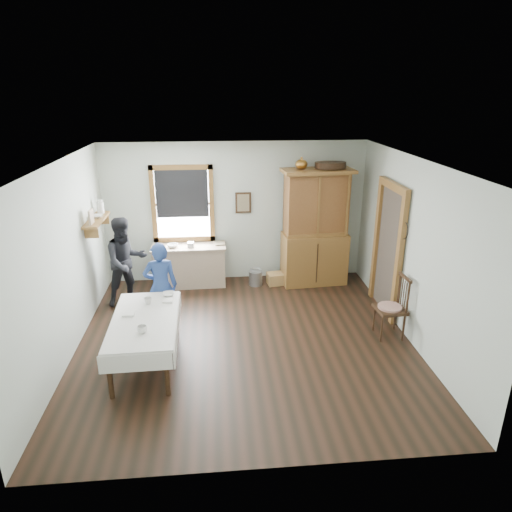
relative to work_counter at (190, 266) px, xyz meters
name	(u,v)px	position (x,y,z in m)	size (l,w,h in m)	color
room	(244,258)	(0.92, -2.19, 0.95)	(5.01, 5.01, 2.70)	black
window	(182,201)	(-0.08, 0.27, 1.22)	(1.18, 0.07, 1.48)	white
doorway	(388,246)	(3.37, -1.34, 0.76)	(0.09, 1.14, 2.22)	#40372E
wall_shelf	(97,218)	(-1.45, -0.66, 1.17)	(0.24, 1.00, 0.44)	brown
framed_picture	(243,203)	(1.07, 0.27, 1.15)	(0.30, 0.04, 0.40)	#372413
rug_beater	(405,223)	(3.37, -1.89, 1.32)	(0.27, 0.27, 0.01)	black
work_counter	(190,266)	(0.00, 0.00, 0.00)	(1.40, 0.53, 0.80)	tan
china_hutch	(315,228)	(2.41, -0.09, 0.72)	(1.31, 0.62, 2.23)	brown
dining_table	(146,341)	(-0.48, -2.65, -0.06)	(0.91, 1.72, 0.69)	silver
spindle_chair	(390,306)	(3.14, -2.24, 0.10)	(0.46, 0.46, 1.00)	#372413
pail	(256,278)	(1.27, -0.12, -0.26)	(0.26, 0.26, 0.28)	#909498
wicker_basket	(277,279)	(1.70, -0.12, -0.29)	(0.38, 0.27, 0.22)	#A3844A
woman_blue	(161,290)	(-0.35, -1.66, 0.27)	(0.49, 0.32, 1.33)	navy
figure_dark	(127,265)	(-1.04, -0.69, 0.33)	(0.71, 0.55, 1.46)	black
table_cup_a	(142,329)	(-0.45, -3.03, 0.34)	(0.12, 0.12, 0.10)	silver
table_cup_b	(148,301)	(-0.48, -2.20, 0.34)	(0.11, 0.11, 0.10)	silver
table_bowl	(168,294)	(-0.21, -1.95, 0.31)	(0.20, 0.20, 0.05)	silver
counter_book	(214,244)	(0.49, 0.06, 0.41)	(0.15, 0.21, 0.02)	#7A6D51
counter_bowl	(173,246)	(-0.29, -0.05, 0.43)	(0.20, 0.20, 0.06)	silver
shelf_bowl	(97,216)	(-1.45, -0.64, 1.20)	(0.22, 0.22, 0.05)	silver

